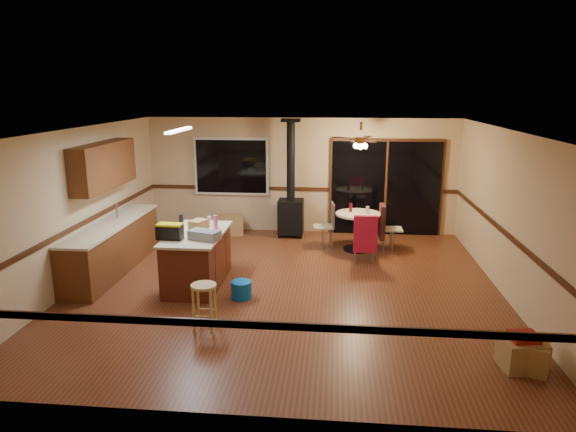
# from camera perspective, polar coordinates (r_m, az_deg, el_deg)

# --- Properties ---
(floor) EXTENTS (7.00, 7.00, 0.00)m
(floor) POSITION_cam_1_polar(r_m,az_deg,el_deg) (8.66, -0.19, -7.88)
(floor) COLOR brown
(floor) RESTS_ON ground
(ceiling) EXTENTS (7.00, 7.00, 0.00)m
(ceiling) POSITION_cam_1_polar(r_m,az_deg,el_deg) (8.06, -0.20, 9.53)
(ceiling) COLOR silver
(ceiling) RESTS_ON ground
(wall_back) EXTENTS (7.00, 0.00, 7.00)m
(wall_back) POSITION_cam_1_polar(r_m,az_deg,el_deg) (11.69, 1.49, 4.49)
(wall_back) COLOR tan
(wall_back) RESTS_ON ground
(wall_front) EXTENTS (7.00, 0.00, 7.00)m
(wall_front) POSITION_cam_1_polar(r_m,az_deg,el_deg) (4.96, -4.21, -8.91)
(wall_front) COLOR tan
(wall_front) RESTS_ON ground
(wall_left) EXTENTS (0.00, 7.00, 7.00)m
(wall_left) POSITION_cam_1_polar(r_m,az_deg,el_deg) (9.28, -22.25, 0.95)
(wall_left) COLOR tan
(wall_left) RESTS_ON ground
(wall_right) EXTENTS (0.00, 7.00, 7.00)m
(wall_right) POSITION_cam_1_polar(r_m,az_deg,el_deg) (8.66, 23.51, -0.04)
(wall_right) COLOR tan
(wall_right) RESTS_ON ground
(chair_rail) EXTENTS (7.00, 7.00, 0.08)m
(chair_rail) POSITION_cam_1_polar(r_m,az_deg,el_deg) (8.34, -0.19, -1.50)
(chair_rail) COLOR #3C1E0F
(chair_rail) RESTS_ON ground
(window) EXTENTS (1.72, 0.10, 1.32)m
(window) POSITION_cam_1_polar(r_m,az_deg,el_deg) (11.82, -6.32, 5.50)
(window) COLOR black
(window) RESTS_ON ground
(sliding_door) EXTENTS (2.52, 0.10, 2.10)m
(sliding_door) POSITION_cam_1_polar(r_m,az_deg,el_deg) (11.71, 10.79, 3.02)
(sliding_door) COLOR black
(sliding_door) RESTS_ON ground
(lower_cabinets) EXTENTS (0.60, 3.00, 0.86)m
(lower_cabinets) POSITION_cam_1_polar(r_m,az_deg,el_deg) (9.80, -18.89, -3.38)
(lower_cabinets) COLOR #5C3117
(lower_cabinets) RESTS_ON ground
(countertop) EXTENTS (0.64, 3.04, 0.04)m
(countertop) POSITION_cam_1_polar(r_m,az_deg,el_deg) (9.68, -19.10, -0.83)
(countertop) COLOR beige
(countertop) RESTS_ON lower_cabinets
(upper_cabinets) EXTENTS (0.35, 2.00, 0.80)m
(upper_cabinets) POSITION_cam_1_polar(r_m,az_deg,el_deg) (9.71, -19.77, 5.31)
(upper_cabinets) COLOR #5C3117
(upper_cabinets) RESTS_ON ground
(kitchen_island) EXTENTS (0.88, 1.68, 0.90)m
(kitchen_island) POSITION_cam_1_polar(r_m,az_deg,el_deg) (8.77, -10.02, -4.67)
(kitchen_island) COLOR #512114
(kitchen_island) RESTS_ON ground
(wood_stove) EXTENTS (0.55, 0.50, 2.52)m
(wood_stove) POSITION_cam_1_polar(r_m,az_deg,el_deg) (11.37, 0.31, 1.30)
(wood_stove) COLOR black
(wood_stove) RESTS_ON ground
(ceiling_fan) EXTENTS (0.24, 0.24, 0.55)m
(ceiling_fan) POSITION_cam_1_polar(r_m,az_deg,el_deg) (10.22, 8.07, 8.15)
(ceiling_fan) COLOR brown
(ceiling_fan) RESTS_ON ceiling
(fluorescent_strip) EXTENTS (0.10, 1.20, 0.04)m
(fluorescent_strip) POSITION_cam_1_polar(r_m,az_deg,el_deg) (8.72, -12.02, 9.30)
(fluorescent_strip) COLOR white
(fluorescent_strip) RESTS_ON ceiling
(toolbox_grey) EXTENTS (0.54, 0.40, 0.15)m
(toolbox_grey) POSITION_cam_1_polar(r_m,az_deg,el_deg) (8.22, -9.26, -2.10)
(toolbox_grey) COLOR slate
(toolbox_grey) RESTS_ON kitchen_island
(toolbox_black) EXTENTS (0.41, 0.23, 0.22)m
(toolbox_black) POSITION_cam_1_polar(r_m,az_deg,el_deg) (8.35, -13.00, -1.78)
(toolbox_black) COLOR black
(toolbox_black) RESTS_ON kitchen_island
(toolbox_yellow_lid) EXTENTS (0.40, 0.22, 0.03)m
(toolbox_yellow_lid) POSITION_cam_1_polar(r_m,az_deg,el_deg) (8.32, -13.04, -0.94)
(toolbox_yellow_lid) COLOR gold
(toolbox_yellow_lid) RESTS_ON toolbox_black
(box_on_island) EXTENTS (0.31, 0.35, 0.19)m
(box_on_island) POSITION_cam_1_polar(r_m,az_deg,el_deg) (8.70, -9.90, -1.07)
(box_on_island) COLOR olive
(box_on_island) RESTS_ON kitchen_island
(bottle_dark) EXTENTS (0.08, 0.08, 0.25)m
(bottle_dark) POSITION_cam_1_polar(r_m,az_deg,el_deg) (8.92, -11.76, -0.61)
(bottle_dark) COLOR black
(bottle_dark) RESTS_ON kitchen_island
(bottle_pink) EXTENTS (0.08, 0.08, 0.23)m
(bottle_pink) POSITION_cam_1_polar(r_m,az_deg,el_deg) (8.80, -8.04, -0.69)
(bottle_pink) COLOR #D84C8C
(bottle_pink) RESTS_ON kitchen_island
(bottle_white) EXTENTS (0.08, 0.08, 0.18)m
(bottle_white) POSITION_cam_1_polar(r_m,az_deg,el_deg) (8.98, -8.73, -0.60)
(bottle_white) COLOR white
(bottle_white) RESTS_ON kitchen_island
(bar_stool) EXTENTS (0.38, 0.38, 0.64)m
(bar_stool) POSITION_cam_1_polar(r_m,az_deg,el_deg) (7.25, -9.27, -9.87)
(bar_stool) COLOR tan
(bar_stool) RESTS_ON floor
(blue_bucket) EXTENTS (0.42, 0.42, 0.27)m
(blue_bucket) POSITION_cam_1_polar(r_m,az_deg,el_deg) (8.21, -5.20, -8.16)
(blue_bucket) COLOR blue
(blue_bucket) RESTS_ON floor
(dining_table) EXTENTS (0.91, 0.91, 0.78)m
(dining_table) POSITION_cam_1_polar(r_m,az_deg,el_deg) (10.52, 7.76, -0.99)
(dining_table) COLOR black
(dining_table) RESTS_ON ground
(glass_red) EXTENTS (0.08, 0.08, 0.18)m
(glass_red) POSITION_cam_1_polar(r_m,az_deg,el_deg) (10.53, 6.99, 0.94)
(glass_red) COLOR #590C14
(glass_red) RESTS_ON dining_table
(glass_cream) EXTENTS (0.07, 0.07, 0.16)m
(glass_cream) POSITION_cam_1_polar(r_m,az_deg,el_deg) (10.40, 8.82, 0.65)
(glass_cream) COLOR beige
(glass_cream) RESTS_ON dining_table
(chair_left) EXTENTS (0.46, 0.45, 0.51)m
(chair_left) POSITION_cam_1_polar(r_m,az_deg,el_deg) (10.61, 4.54, -0.46)
(chair_left) COLOR tan
(chair_left) RESTS_ON ground
(chair_near) EXTENTS (0.44, 0.47, 0.70)m
(chair_near) POSITION_cam_1_polar(r_m,az_deg,el_deg) (9.66, 8.59, -1.98)
(chair_near) COLOR tan
(chair_near) RESTS_ON ground
(chair_right) EXTENTS (0.46, 0.44, 0.70)m
(chair_right) POSITION_cam_1_polar(r_m,az_deg,el_deg) (10.59, 10.56, -0.64)
(chair_right) COLOR tan
(chair_right) RESTS_ON ground
(box_under_window) EXTENTS (0.63, 0.55, 0.43)m
(box_under_window) POSITION_cam_1_polar(r_m,az_deg,el_deg) (11.74, -6.37, -0.97)
(box_under_window) COLOR olive
(box_under_window) RESTS_ON floor
(box_corner_a) EXTENTS (0.53, 0.47, 0.36)m
(box_corner_a) POSITION_cam_1_polar(r_m,az_deg,el_deg) (6.85, 24.56, -13.77)
(box_corner_a) COLOR olive
(box_corner_a) RESTS_ON floor
(box_corner_b) EXTENTS (0.53, 0.50, 0.35)m
(box_corner_b) POSITION_cam_1_polar(r_m,az_deg,el_deg) (6.85, 25.15, -13.90)
(box_corner_b) COLOR olive
(box_corner_b) RESTS_ON floor
(box_small_red) EXTENTS (0.35, 0.30, 0.08)m
(box_small_red) POSITION_cam_1_polar(r_m,az_deg,el_deg) (6.75, 24.75, -12.09)
(box_small_red) COLOR maroon
(box_small_red) RESTS_ON box_corner_a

